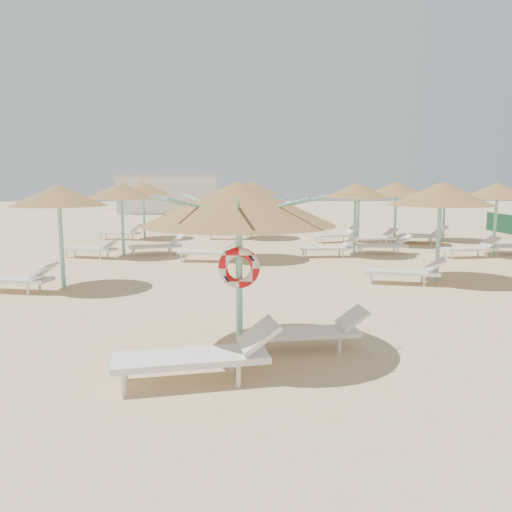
{
  "coord_description": "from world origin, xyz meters",
  "views": [
    {
      "loc": [
        0.11,
        -7.81,
        2.73
      ],
      "look_at": [
        0.39,
        1.69,
        1.3
      ],
      "focal_mm": 35.0,
      "sensor_mm": 36.0,
      "label": 1
    }
  ],
  "objects": [
    {
      "name": "ground",
      "position": [
        0.0,
        0.0,
        0.0
      ],
      "size": [
        120.0,
        120.0,
        0.0
      ],
      "primitive_type": "plane",
      "color": "#D6BA82",
      "rests_on": "ground"
    },
    {
      "name": "main_palapa",
      "position": [
        0.07,
        0.01,
        2.37
      ],
      "size": [
        3.05,
        3.05,
        2.73
      ],
      "color": "#78D0B5",
      "rests_on": "ground"
    },
    {
      "name": "lounger_main_a",
      "position": [
        -0.43,
        -1.26,
        0.39
      ],
      "size": [
        2.34,
        1.06,
        0.82
      ],
      "rotation": [
        0.0,
        0.0,
        0.18
      ],
      "color": "white",
      "rests_on": "ground"
    },
    {
      "name": "lounger_main_b",
      "position": [
        1.28,
        0.01,
        0.32
      ],
      "size": [
        1.91,
        0.76,
        0.68
      ],
      "rotation": [
        0.0,
        0.0,
        0.11
      ],
      "color": "white",
      "rests_on": "ground"
    },
    {
      "name": "palapa_field",
      "position": [
        3.24,
        10.9,
        2.3
      ],
      "size": [
        18.4,
        13.66,
        2.72
      ],
      "color": "#78D0B5",
      "rests_on": "ground"
    },
    {
      "name": "service_hut",
      "position": [
        -6.0,
        35.0,
        1.64
      ],
      "size": [
        8.4,
        4.4,
        3.25
      ],
      "color": "silver",
      "rests_on": "ground"
    }
  ]
}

